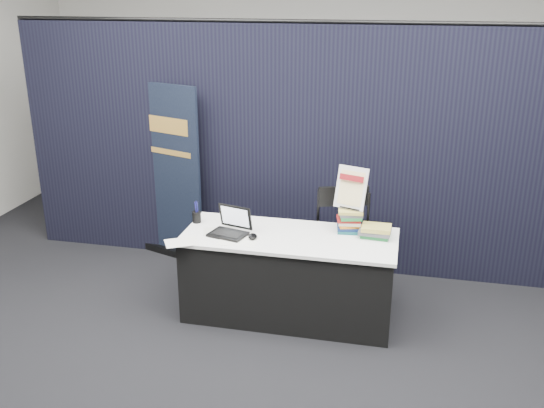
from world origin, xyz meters
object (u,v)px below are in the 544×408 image
at_px(display_table, 289,275).
at_px(info_sign, 351,188).
at_px(laptop, 229,228).
at_px(pullup_banner, 172,183).
at_px(book_stack_short, 376,231).
at_px(stacking_chair, 340,243).
at_px(book_stack_tall, 349,221).

height_order(display_table, info_sign, info_sign).
relative_size(laptop, pullup_banner, 0.19).
distance_m(book_stack_short, info_sign, 0.41).
height_order(display_table, pullup_banner, pullup_banner).
xyz_separation_m(laptop, pullup_banner, (-0.92, 1.02, 0.01)).
height_order(laptop, stacking_chair, stacking_chair).
distance_m(display_table, stacking_chair, 0.55).
bearing_deg(stacking_chair, book_stack_tall, -75.61).
relative_size(info_sign, stacking_chair, 0.35).
distance_m(laptop, book_stack_short, 1.23).
relative_size(laptop, book_stack_tall, 1.60).
xyz_separation_m(info_sign, pullup_banner, (-1.90, 0.73, -0.32)).
relative_size(book_stack_tall, pullup_banner, 0.12).
bearing_deg(info_sign, laptop, -144.72).
bearing_deg(display_table, book_stack_short, 10.42).
xyz_separation_m(book_stack_tall, pullup_banner, (-1.90, 0.76, -0.04)).
relative_size(book_stack_tall, stacking_chair, 0.21).
bearing_deg(display_table, pullup_banner, 146.35).
height_order(display_table, book_stack_short, book_stack_short).
distance_m(display_table, laptop, 0.67).
bearing_deg(stacking_chair, info_sign, -68.88).
relative_size(display_table, stacking_chair, 1.72).
bearing_deg(book_stack_short, display_table, -169.58).
bearing_deg(info_sign, stacking_chair, 148.15).
xyz_separation_m(laptop, stacking_chair, (0.90, 0.40, -0.22)).
bearing_deg(laptop, info_sign, 30.91).
bearing_deg(display_table, info_sign, 24.17).
bearing_deg(book_stack_short, pullup_banner, 159.08).
height_order(display_table, stacking_chair, stacking_chair).
relative_size(display_table, book_stack_tall, 8.29).
height_order(display_table, laptop, laptop).
relative_size(display_table, info_sign, 4.89).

